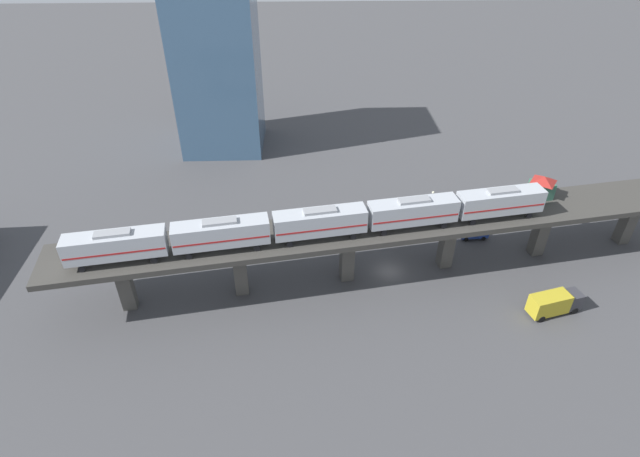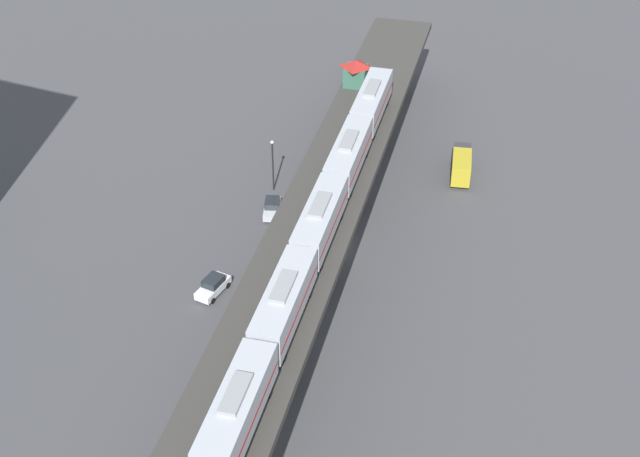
{
  "view_description": "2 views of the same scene",
  "coord_description": "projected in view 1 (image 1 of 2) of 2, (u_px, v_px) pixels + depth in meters",
  "views": [
    {
      "loc": [
        -56.13,
        12.21,
        47.34
      ],
      "look_at": [
        -3.11,
        10.3,
        10.19
      ],
      "focal_mm": 28.0,
      "sensor_mm": 36.0,
      "label": 1
    },
    {
      "loc": [
        -30.86,
        74.47,
        60.06
      ],
      "look_at": [
        -3.11,
        10.3,
        10.19
      ],
      "focal_mm": 50.0,
      "sensor_mm": 36.0,
      "label": 2
    }
  ],
  "objects": [
    {
      "name": "subway_train",
      "position": [
        320.0,
        222.0,
        64.17
      ],
      "size": [
        12.89,
        62.03,
        4.45
      ],
      "color": "#ADB2BA",
      "rests_on": "elevated_viaduct"
    },
    {
      "name": "street_car_white",
      "position": [
        304.0,
        236.0,
        79.3
      ],
      "size": [
        2.24,
        4.54,
        1.89
      ],
      "color": "silver",
      "rests_on": "ground"
    },
    {
      "name": "street_car_blue",
      "position": [
        474.0,
        233.0,
        79.97
      ],
      "size": [
        2.08,
        4.46,
        1.89
      ],
      "color": "#233D93",
      "rests_on": "ground"
    },
    {
      "name": "ground_plane",
      "position": [
        389.0,
        272.0,
        73.46
      ],
      "size": [
        400.0,
        400.0,
        0.0
      ],
      "primitive_type": "plane",
      "color": "#424244"
    },
    {
      "name": "elevated_viaduct",
      "position": [
        395.0,
        230.0,
        69.23
      ],
      "size": [
        23.22,
        92.14,
        8.69
      ],
      "color": "#393733",
      "rests_on": "ground"
    },
    {
      "name": "street_lamp",
      "position": [
        431.0,
        206.0,
        80.46
      ],
      "size": [
        0.44,
        0.44,
        6.94
      ],
      "color": "black",
      "rests_on": "ground"
    },
    {
      "name": "office_tower",
      "position": [
        217.0,
        61.0,
        98.65
      ],
      "size": [
        16.0,
        16.0,
        36.0
      ],
      "color": "#3D5B7A",
      "rests_on": "ground"
    },
    {
      "name": "delivery_truck",
      "position": [
        554.0,
        303.0,
        65.5
      ],
      "size": [
        3.99,
        7.53,
        3.2
      ],
      "color": "#333338",
      "rests_on": "ground"
    },
    {
      "name": "signal_hut",
      "position": [
        542.0,
        186.0,
        73.16
      ],
      "size": [
        3.7,
        3.7,
        3.4
      ],
      "color": "#33604C",
      "rests_on": "elevated_viaduct"
    },
    {
      "name": "street_car_silver",
      "position": [
        402.0,
        231.0,
        80.36
      ],
      "size": [
        3.23,
        4.75,
        1.89
      ],
      "color": "#B7BABF",
      "rests_on": "ground"
    }
  ]
}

